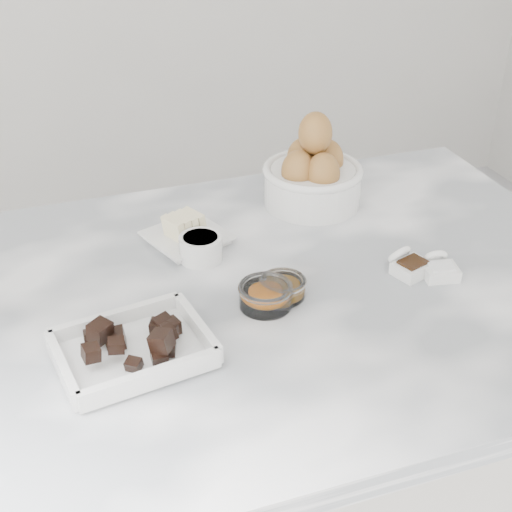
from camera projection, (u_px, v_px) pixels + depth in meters
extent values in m
cube|color=beige|center=(251.00, 498.00, 1.38)|extent=(1.10, 0.70, 0.90)
cube|color=white|center=(250.00, 300.00, 1.13)|extent=(1.20, 0.80, 0.04)
cube|color=white|center=(134.00, 355.00, 0.98)|extent=(0.21, 0.17, 0.01)
cube|color=white|center=(187.00, 239.00, 1.25)|extent=(0.14, 0.14, 0.01)
cube|color=white|center=(187.00, 235.00, 1.24)|extent=(0.16, 0.16, 0.00)
cylinder|color=white|center=(201.00, 248.00, 1.19)|extent=(0.07, 0.07, 0.04)
cylinder|color=white|center=(200.00, 239.00, 1.18)|extent=(0.06, 0.06, 0.01)
cylinder|color=white|center=(312.00, 186.00, 1.36)|extent=(0.18, 0.18, 0.07)
torus|color=white|center=(313.00, 170.00, 1.34)|extent=(0.19, 0.19, 0.02)
ellipsoid|color=olive|center=(330.00, 162.00, 1.35)|extent=(0.06, 0.06, 0.08)
ellipsoid|color=olive|center=(295.00, 170.00, 1.32)|extent=(0.06, 0.06, 0.08)
ellipsoid|color=olive|center=(308.00, 158.00, 1.37)|extent=(0.06, 0.06, 0.08)
ellipsoid|color=olive|center=(318.00, 175.00, 1.30)|extent=(0.06, 0.06, 0.08)
ellipsoid|color=olive|center=(315.00, 134.00, 1.30)|extent=(0.06, 0.06, 0.08)
cylinder|color=white|center=(283.00, 288.00, 1.10)|extent=(0.07, 0.07, 0.03)
torus|color=white|center=(283.00, 281.00, 1.09)|extent=(0.07, 0.07, 0.01)
cylinder|color=orange|center=(283.00, 291.00, 1.10)|extent=(0.05, 0.05, 0.01)
cylinder|color=white|center=(266.00, 296.00, 1.08)|extent=(0.08, 0.08, 0.03)
torus|color=white|center=(266.00, 288.00, 1.07)|extent=(0.08, 0.08, 0.01)
ellipsoid|color=orange|center=(266.00, 296.00, 1.08)|extent=(0.05, 0.05, 0.02)
cube|color=white|center=(412.00, 269.00, 1.16)|extent=(0.07, 0.06, 0.02)
cube|color=black|center=(413.00, 262.00, 1.15)|extent=(0.05, 0.05, 0.00)
torus|color=white|center=(399.00, 255.00, 1.17)|extent=(0.05, 0.05, 0.04)
cube|color=white|center=(440.00, 272.00, 1.15)|extent=(0.06, 0.05, 0.02)
cube|color=white|center=(441.00, 266.00, 1.14)|extent=(0.04, 0.04, 0.00)
torus|color=white|center=(435.00, 257.00, 1.16)|extent=(0.05, 0.04, 0.04)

